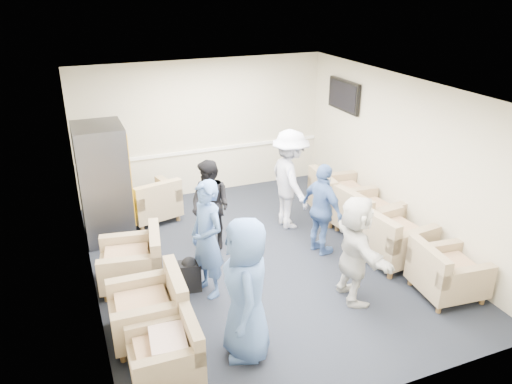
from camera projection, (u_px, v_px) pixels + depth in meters
name	position (u px, v px, depth m)	size (l,w,h in m)	color
floor	(261.00, 260.00, 7.87)	(6.00, 6.00, 0.00)	black
ceiling	(262.00, 89.00, 6.80)	(6.00, 6.00, 0.00)	white
back_wall	(203.00, 128.00, 9.89)	(5.00, 0.02, 2.70)	beige
front_wall	(382.00, 290.00, 4.78)	(5.00, 0.02, 2.70)	beige
left_wall	(84.00, 208.00, 6.47)	(0.02, 6.00, 2.70)	beige
right_wall	(402.00, 159.00, 8.19)	(0.02, 6.00, 2.70)	beige
chair_rail	(205.00, 150.00, 10.05)	(4.98, 0.04, 0.06)	white
tv	(344.00, 96.00, 9.43)	(0.10, 1.00, 0.58)	black
armchair_left_near	(169.00, 354.00, 5.46)	(0.77, 0.77, 0.60)	#907B5D
armchair_left_mid	(153.00, 311.00, 6.10)	(0.92, 0.92, 0.71)	#907B5D
armchair_left_far	(135.00, 263.00, 7.14)	(1.00, 1.00, 0.69)	#907B5D
armchair_right_near	(444.00, 274.00, 6.88)	(0.92, 0.92, 0.67)	#907B5D
armchair_right_midnear	(391.00, 240.00, 7.70)	(1.03, 1.03, 0.75)	#907B5D
armchair_right_midfar	(366.00, 216.00, 8.49)	(1.02, 1.02, 0.73)	#907B5D
armchair_right_far	(338.00, 198.00, 9.17)	(1.02, 1.02, 0.76)	#907B5D
armchair_corner	(152.00, 202.00, 9.05)	(1.05, 1.05, 0.69)	#907B5D
vending_machine	(104.00, 183.00, 8.23)	(0.80, 0.93, 1.96)	#505158
backpack	(190.00, 273.00, 7.03)	(0.33, 0.26, 0.52)	black
pillow	(168.00, 342.00, 5.40)	(0.50, 0.38, 0.15)	beige
person_front_left	(246.00, 290.00, 5.60)	(0.86, 0.56, 1.75)	#4364A3
person_mid_left	(207.00, 239.00, 6.74)	(0.61, 0.40, 1.69)	#4364A3
person_back_left	(210.00, 205.00, 7.99)	(0.72, 0.56, 1.49)	black
person_back_right	(290.00, 180.00, 8.62)	(1.14, 0.66, 1.77)	white
person_mid_right	(322.00, 210.00, 7.81)	(0.88, 0.37, 1.50)	#4364A3
person_front_right	(355.00, 249.00, 6.65)	(1.42, 0.45, 1.53)	silver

